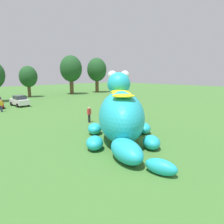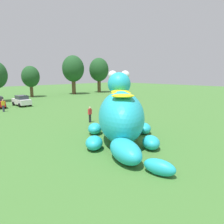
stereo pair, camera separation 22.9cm
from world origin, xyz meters
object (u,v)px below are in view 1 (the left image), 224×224
at_px(spectator_near_inflatable, 89,115).
at_px(spectator_mid_field, 1,106).
at_px(giant_inflatable_creature, 121,116).
at_px(car_white, 20,101).

relative_size(spectator_near_inflatable, spectator_mid_field, 1.00).
height_order(giant_inflatable_creature, spectator_near_inflatable, giant_inflatable_creature).
height_order(car_white, spectator_mid_field, car_white).
height_order(car_white, spectator_near_inflatable, car_white).
relative_size(giant_inflatable_creature, car_white, 2.45).
height_order(giant_inflatable_creature, car_white, giant_inflatable_creature).
xyz_separation_m(giant_inflatable_creature, spectator_near_inflatable, (2.13, 6.61, -1.15)).
bearing_deg(spectator_mid_field, spectator_near_inflatable, -70.96).
xyz_separation_m(spectator_near_inflatable, spectator_mid_field, (-4.60, 13.33, 0.00)).
distance_m(car_white, spectator_near_inflatable, 16.92).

